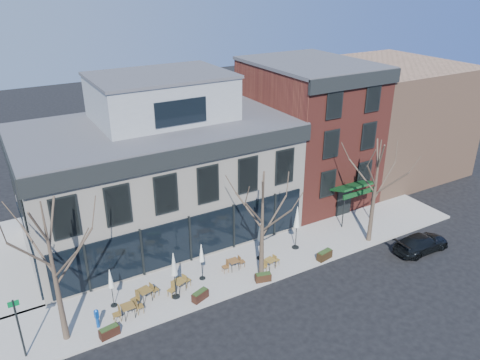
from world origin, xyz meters
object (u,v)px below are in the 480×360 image
parked_sedan (421,243)px  umbrella_0 (111,281)px  call_box (97,318)px  cafe_set_0 (128,310)px

parked_sedan → umbrella_0: umbrella_0 is taller
parked_sedan → umbrella_0: (-19.90, 4.62, 1.27)m
call_box → cafe_set_0: 1.67m
call_box → cafe_set_0: call_box is taller
call_box → umbrella_0: bearing=46.9°
parked_sedan → call_box: 21.38m
parked_sedan → umbrella_0: size_ratio=1.72×
umbrella_0 → parked_sedan: bearing=-13.1°
parked_sedan → call_box: size_ratio=3.56×
parked_sedan → cafe_set_0: (-19.46, 3.28, 0.01)m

